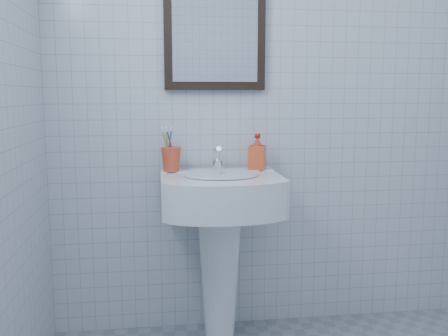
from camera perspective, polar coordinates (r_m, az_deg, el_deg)
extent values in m
cube|color=silver|center=(2.58, 4.93, 9.08)|extent=(2.20, 0.02, 2.50)
cone|color=white|center=(2.50, -0.51, -11.97)|extent=(0.22, 0.22, 0.70)
cube|color=white|center=(2.34, -0.37, -2.87)|extent=(0.56, 0.40, 0.17)
cube|color=white|center=(2.48, -0.83, -0.50)|extent=(0.56, 0.10, 0.03)
cylinder|color=white|center=(2.29, -0.27, -0.73)|extent=(0.35, 0.35, 0.01)
cylinder|color=silver|center=(2.45, -0.76, 0.33)|extent=(0.05, 0.05, 0.05)
cylinder|color=silver|center=(2.42, -0.72, 1.68)|extent=(0.03, 0.10, 0.08)
cylinder|color=silver|center=(2.46, -0.82, 1.31)|extent=(0.03, 0.05, 0.09)
imported|color=red|center=(2.48, 3.83, 1.89)|extent=(0.10, 0.10, 0.18)
cube|color=black|center=(2.54, -1.06, 15.92)|extent=(0.50, 0.04, 0.62)
cube|color=silver|center=(2.52, -1.00, 15.98)|extent=(0.42, 0.00, 0.54)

